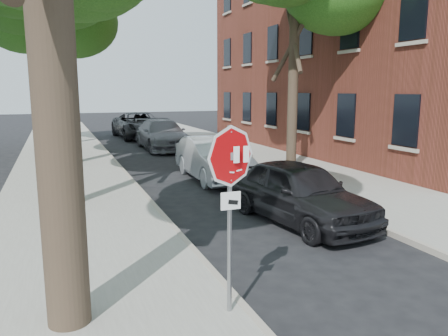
% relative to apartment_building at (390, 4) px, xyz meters
% --- Properties ---
extents(ground, '(120.00, 120.00, 0.00)m').
position_rel_apartment_building_xyz_m(ground, '(-14.00, -14.00, -7.65)').
color(ground, black).
rests_on(ground, ground).
extents(sidewalk_left, '(4.00, 55.00, 0.12)m').
position_rel_apartment_building_xyz_m(sidewalk_left, '(-16.50, -2.00, -7.59)').
color(sidewalk_left, gray).
rests_on(sidewalk_left, ground).
extents(sidewalk_right, '(4.00, 55.00, 0.12)m').
position_rel_apartment_building_xyz_m(sidewalk_right, '(-8.00, -2.00, -7.59)').
color(sidewalk_right, gray).
rests_on(sidewalk_right, ground).
extents(curb_left, '(0.12, 55.00, 0.13)m').
position_rel_apartment_building_xyz_m(curb_left, '(-14.45, -2.00, -7.59)').
color(curb_left, '#9E9384').
rests_on(curb_left, ground).
extents(curb_right, '(0.12, 55.00, 0.13)m').
position_rel_apartment_building_xyz_m(curb_right, '(-10.05, -2.00, -7.59)').
color(curb_right, '#9E9384').
rests_on(curb_right, ground).
extents(apartment_building, '(12.20, 20.20, 15.30)m').
position_rel_apartment_building_xyz_m(apartment_building, '(0.00, 0.00, 0.00)').
color(apartment_building, brown).
rests_on(apartment_building, ground).
extents(stop_sign, '(0.76, 0.34, 2.61)m').
position_rel_apartment_building_xyz_m(stop_sign, '(-14.70, -14.03, -5.71)').
color(stop_sign, gray).
rests_on(stop_sign, sidewalk_left).
extents(tree_far, '(5.29, 4.91, 9.33)m').
position_rel_apartment_building_xyz_m(tree_far, '(-16.72, 7.11, -0.44)').
color(tree_far, black).
rests_on(tree_far, sidewalk_left).
extents(car_a, '(2.34, 4.62, 1.51)m').
position_rel_apartment_building_xyz_m(car_a, '(-11.42, -10.35, -6.90)').
color(car_a, black).
rests_on(car_a, ground).
extents(car_b, '(1.68, 4.67, 1.53)m').
position_rel_apartment_building_xyz_m(car_b, '(-11.63, -4.78, -6.89)').
color(car_b, '#B1B4B9').
rests_on(car_b, ground).
extents(car_c, '(2.29, 5.53, 1.60)m').
position_rel_apartment_building_xyz_m(car_c, '(-11.41, 3.95, -6.85)').
color(car_c, '#55555A').
rests_on(car_c, ground).
extents(car_d, '(3.14, 6.29, 1.71)m').
position_rel_apartment_building_xyz_m(car_d, '(-11.53, 10.09, -6.80)').
color(car_d, black).
rests_on(car_d, ground).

